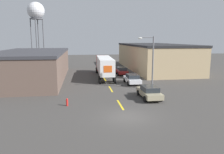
{
  "coord_description": "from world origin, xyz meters",
  "views": [
    {
      "loc": [
        -4.07,
        -18.45,
        6.94
      ],
      "look_at": [
        0.25,
        11.7,
        1.63
      ],
      "focal_mm": 35.0,
      "sensor_mm": 36.0,
      "label": 1
    }
  ],
  "objects_px": {
    "parked_car_right_mid": "(132,79)",
    "water_tower": "(36,12)",
    "parked_car_right_near": "(149,92)",
    "parked_car_right_far": "(122,71)",
    "semi_truck": "(104,65)",
    "street_lamp": "(151,59)",
    "fire_hydrant": "(67,102)"
  },
  "relations": [
    {
      "from": "parked_car_right_mid",
      "to": "parked_car_right_near",
      "type": "xyz_separation_m",
      "value": [
        0.0,
        -8.69,
        0.0
      ]
    },
    {
      "from": "parked_car_right_near",
      "to": "parked_car_right_far",
      "type": "distance_m",
      "value": 17.79
    },
    {
      "from": "semi_truck",
      "to": "parked_car_right_mid",
      "type": "relative_size",
      "value": 2.99
    },
    {
      "from": "parked_car_right_mid",
      "to": "water_tower",
      "type": "bearing_deg",
      "value": 117.34
    },
    {
      "from": "parked_car_right_mid",
      "to": "semi_truck",
      "type": "bearing_deg",
      "value": 118.39
    },
    {
      "from": "semi_truck",
      "to": "parked_car_right_near",
      "type": "distance_m",
      "value": 16.04
    },
    {
      "from": "parked_car_right_far",
      "to": "parked_car_right_near",
      "type": "bearing_deg",
      "value": -90.0
    },
    {
      "from": "parked_car_right_far",
      "to": "street_lamp",
      "type": "bearing_deg",
      "value": -83.02
    },
    {
      "from": "water_tower",
      "to": "fire_hydrant",
      "type": "distance_m",
      "value": 56.08
    },
    {
      "from": "parked_car_right_near",
      "to": "water_tower",
      "type": "xyz_separation_m",
      "value": [
        -21.82,
        50.9,
        14.81
      ]
    },
    {
      "from": "water_tower",
      "to": "fire_hydrant",
      "type": "relative_size",
      "value": 22.9
    },
    {
      "from": "parked_car_right_mid",
      "to": "fire_hydrant",
      "type": "relative_size",
      "value": 5.87
    },
    {
      "from": "street_lamp",
      "to": "fire_hydrant",
      "type": "relative_size",
      "value": 8.99
    },
    {
      "from": "semi_truck",
      "to": "parked_car_right_far",
      "type": "distance_m",
      "value": 4.58
    },
    {
      "from": "parked_car_right_mid",
      "to": "street_lamp",
      "type": "xyz_separation_m",
      "value": [
        1.62,
        -4.1,
        3.47
      ]
    },
    {
      "from": "parked_car_right_mid",
      "to": "street_lamp",
      "type": "distance_m",
      "value": 5.61
    },
    {
      "from": "semi_truck",
      "to": "parked_car_right_mid",
      "type": "xyz_separation_m",
      "value": [
        3.7,
        -6.85,
        -1.5
      ]
    },
    {
      "from": "parked_car_right_far",
      "to": "water_tower",
      "type": "xyz_separation_m",
      "value": [
        -21.82,
        33.11,
        14.81
      ]
    },
    {
      "from": "semi_truck",
      "to": "fire_hydrant",
      "type": "distance_m",
      "value": 18.24
    },
    {
      "from": "parked_car_right_near",
      "to": "street_lamp",
      "type": "bearing_deg",
      "value": 70.63
    },
    {
      "from": "parked_car_right_mid",
      "to": "parked_car_right_near",
      "type": "distance_m",
      "value": 8.69
    },
    {
      "from": "semi_truck",
      "to": "street_lamp",
      "type": "height_order",
      "value": "street_lamp"
    },
    {
      "from": "fire_hydrant",
      "to": "parked_car_right_far",
      "type": "bearing_deg",
      "value": 64.01
    },
    {
      "from": "parked_car_right_far",
      "to": "fire_hydrant",
      "type": "bearing_deg",
      "value": -115.99
    },
    {
      "from": "semi_truck",
      "to": "parked_car_right_mid",
      "type": "distance_m",
      "value": 7.93
    },
    {
      "from": "street_lamp",
      "to": "fire_hydrant",
      "type": "distance_m",
      "value": 13.3
    },
    {
      "from": "semi_truck",
      "to": "water_tower",
      "type": "height_order",
      "value": "water_tower"
    },
    {
      "from": "parked_car_right_far",
      "to": "street_lamp",
      "type": "xyz_separation_m",
      "value": [
        1.62,
        -13.19,
        3.47
      ]
    },
    {
      "from": "parked_car_right_far",
      "to": "fire_hydrant",
      "type": "height_order",
      "value": "parked_car_right_far"
    },
    {
      "from": "semi_truck",
      "to": "street_lamp",
      "type": "distance_m",
      "value": 12.32
    },
    {
      "from": "fire_hydrant",
      "to": "water_tower",
      "type": "bearing_deg",
      "value": 103.22
    },
    {
      "from": "parked_car_right_far",
      "to": "fire_hydrant",
      "type": "distance_m",
      "value": 21.63
    }
  ]
}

